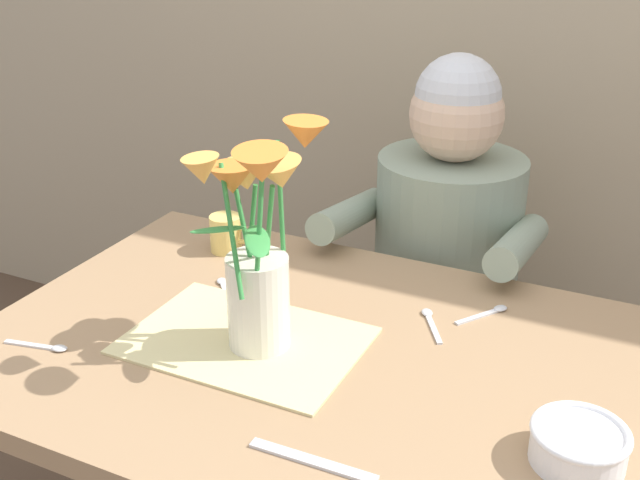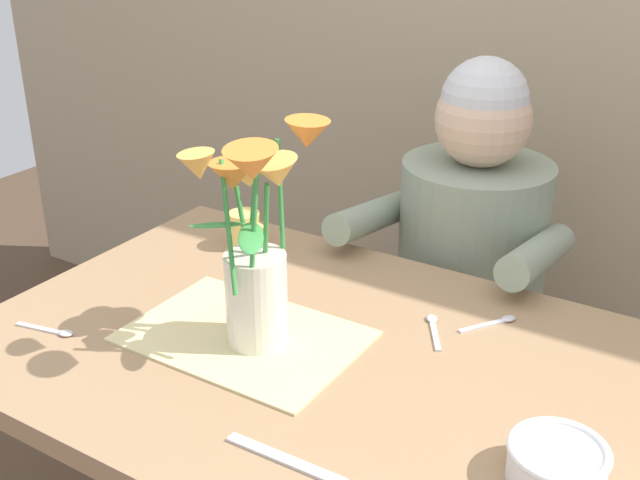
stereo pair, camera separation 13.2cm
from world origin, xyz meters
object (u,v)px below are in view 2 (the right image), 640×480
Objects in this scene: dinner_knife at (285,459)px; ceramic_mug at (245,230)px; seated_person at (467,298)px; flower_vase at (256,238)px; ceramic_bowl at (557,462)px.

dinner_knife is 0.71m from ceramic_mug.
seated_person is 2.95× the size of flower_vase.
flower_vase reaches higher than dinner_knife.
flower_vase reaches higher than ceramic_bowl.
seated_person is 0.90m from dinner_knife.
seated_person is at bearing 42.04° from ceramic_mug.
flower_vase is at bearing 172.49° from ceramic_bowl.
ceramic_bowl is 0.36m from dinner_knife.
ceramic_mug is at bearing 130.44° from dinner_knife.
seated_person is 12.20× the size of ceramic_mug.
flower_vase is 2.03× the size of dinner_knife.
flower_vase is 0.57m from ceramic_bowl.
dinner_knife is 2.04× the size of ceramic_mug.
flower_vase reaches higher than ceramic_mug.
seated_person is 8.35× the size of ceramic_bowl.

